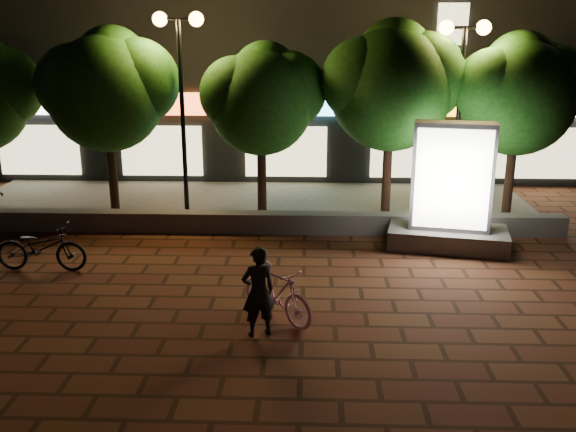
{
  "coord_description": "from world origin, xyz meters",
  "views": [
    {
      "loc": [
        1.78,
        -10.74,
        4.79
      ],
      "look_at": [
        1.34,
        1.5,
        1.16
      ],
      "focal_mm": 38.94,
      "sensor_mm": 36.0,
      "label": 1
    }
  ],
  "objects_px": {
    "scooter_pink": "(277,293)",
    "ad_kiosk": "(450,198)",
    "tree_mid": "(263,95)",
    "rider": "(258,292)",
    "tree_right": "(393,82)",
    "street_lamp_left": "(180,63)",
    "tree_left": "(108,86)",
    "scooter_parked": "(41,248)",
    "street_lamp_right": "(462,69)",
    "tree_far_right": "(520,90)"
  },
  "relations": [
    {
      "from": "scooter_pink",
      "to": "ad_kiosk",
      "type": "bearing_deg",
      "value": 1.52
    },
    {
      "from": "tree_mid",
      "to": "rider",
      "type": "xyz_separation_m",
      "value": [
        0.41,
        -6.93,
        -2.45
      ]
    },
    {
      "from": "ad_kiosk",
      "to": "rider",
      "type": "relative_size",
      "value": 1.88
    },
    {
      "from": "tree_right",
      "to": "ad_kiosk",
      "type": "height_order",
      "value": "tree_right"
    },
    {
      "from": "tree_right",
      "to": "street_lamp_left",
      "type": "height_order",
      "value": "street_lamp_left"
    },
    {
      "from": "tree_mid",
      "to": "rider",
      "type": "relative_size",
      "value": 2.93
    },
    {
      "from": "tree_left",
      "to": "tree_right",
      "type": "relative_size",
      "value": 0.97
    },
    {
      "from": "tree_mid",
      "to": "scooter_parked",
      "type": "height_order",
      "value": "tree_mid"
    },
    {
      "from": "tree_left",
      "to": "street_lamp_right",
      "type": "distance_m",
      "value": 8.96
    },
    {
      "from": "rider",
      "to": "tree_far_right",
      "type": "bearing_deg",
      "value": -155.0
    },
    {
      "from": "street_lamp_left",
      "to": "tree_left",
      "type": "bearing_deg",
      "value": 172.3
    },
    {
      "from": "street_lamp_right",
      "to": "rider",
      "type": "height_order",
      "value": "street_lamp_right"
    },
    {
      "from": "street_lamp_left",
      "to": "ad_kiosk",
      "type": "relative_size",
      "value": 1.79
    },
    {
      "from": "street_lamp_left",
      "to": "street_lamp_right",
      "type": "relative_size",
      "value": 1.04
    },
    {
      "from": "street_lamp_left",
      "to": "rider",
      "type": "distance_m",
      "value": 7.82
    },
    {
      "from": "scooter_parked",
      "to": "ad_kiosk",
      "type": "bearing_deg",
      "value": -77.4
    },
    {
      "from": "tree_far_right",
      "to": "street_lamp_left",
      "type": "xyz_separation_m",
      "value": [
        -8.55,
        -0.26,
        0.66
      ]
    },
    {
      "from": "street_lamp_right",
      "to": "scooter_pink",
      "type": "xyz_separation_m",
      "value": [
        -4.27,
        -6.11,
        -3.39
      ]
    },
    {
      "from": "ad_kiosk",
      "to": "tree_right",
      "type": "bearing_deg",
      "value": 114.65
    },
    {
      "from": "tree_right",
      "to": "tree_far_right",
      "type": "xyz_separation_m",
      "value": [
        3.2,
        -0.0,
        -0.2
      ]
    },
    {
      "from": "tree_mid",
      "to": "ad_kiosk",
      "type": "bearing_deg",
      "value": -28.72
    },
    {
      "from": "tree_far_right",
      "to": "rider",
      "type": "xyz_separation_m",
      "value": [
        -6.09,
        -6.93,
        -2.6
      ]
    },
    {
      "from": "tree_left",
      "to": "street_lamp_left",
      "type": "height_order",
      "value": "street_lamp_left"
    },
    {
      "from": "tree_left",
      "to": "tree_right",
      "type": "distance_m",
      "value": 7.3
    },
    {
      "from": "tree_far_right",
      "to": "street_lamp_left",
      "type": "bearing_deg",
      "value": -178.24
    },
    {
      "from": "tree_left",
      "to": "street_lamp_left",
      "type": "bearing_deg",
      "value": -7.7
    },
    {
      "from": "street_lamp_left",
      "to": "scooter_pink",
      "type": "height_order",
      "value": "street_lamp_left"
    },
    {
      "from": "street_lamp_left",
      "to": "rider",
      "type": "height_order",
      "value": "street_lamp_left"
    },
    {
      "from": "tree_right",
      "to": "scooter_parked",
      "type": "xyz_separation_m",
      "value": [
        -7.63,
        -4.2,
        -3.07
      ]
    },
    {
      "from": "scooter_parked",
      "to": "tree_right",
      "type": "bearing_deg",
      "value": -60.08
    },
    {
      "from": "tree_mid",
      "to": "tree_right",
      "type": "bearing_deg",
      "value": 0.0
    },
    {
      "from": "tree_left",
      "to": "scooter_parked",
      "type": "height_order",
      "value": "tree_left"
    },
    {
      "from": "street_lamp_right",
      "to": "ad_kiosk",
      "type": "bearing_deg",
      "value": -103.9
    },
    {
      "from": "tree_far_right",
      "to": "ad_kiosk",
      "type": "bearing_deg",
      "value": -130.79
    },
    {
      "from": "street_lamp_left",
      "to": "scooter_parked",
      "type": "xyz_separation_m",
      "value": [
        -2.27,
        -3.94,
        -3.53
      ]
    },
    {
      "from": "tree_left",
      "to": "ad_kiosk",
      "type": "height_order",
      "value": "tree_left"
    },
    {
      "from": "tree_mid",
      "to": "tree_far_right",
      "type": "height_order",
      "value": "tree_far_right"
    },
    {
      "from": "tree_left",
      "to": "tree_far_right",
      "type": "bearing_deg",
      "value": -0.0
    },
    {
      "from": "street_lamp_left",
      "to": "street_lamp_right",
      "type": "distance_m",
      "value": 7.0
    },
    {
      "from": "tree_left",
      "to": "tree_right",
      "type": "xyz_separation_m",
      "value": [
        7.3,
        0.0,
        0.12
      ]
    },
    {
      "from": "scooter_pink",
      "to": "rider",
      "type": "distance_m",
      "value": 0.68
    },
    {
      "from": "street_lamp_right",
      "to": "scooter_parked",
      "type": "height_order",
      "value": "street_lamp_right"
    },
    {
      "from": "tree_right",
      "to": "rider",
      "type": "relative_size",
      "value": 3.3
    },
    {
      "from": "street_lamp_right",
      "to": "ad_kiosk",
      "type": "xyz_separation_m",
      "value": [
        -0.53,
        -2.16,
        -2.73
      ]
    },
    {
      "from": "tree_left",
      "to": "scooter_pink",
      "type": "xyz_separation_m",
      "value": [
        4.68,
        -6.37,
        -2.94
      ]
    },
    {
      "from": "tree_left",
      "to": "tree_far_right",
      "type": "height_order",
      "value": "tree_left"
    },
    {
      "from": "street_lamp_right",
      "to": "scooter_pink",
      "type": "height_order",
      "value": "street_lamp_right"
    },
    {
      "from": "tree_mid",
      "to": "tree_right",
      "type": "xyz_separation_m",
      "value": [
        3.31,
        0.0,
        0.35
      ]
    },
    {
      "from": "street_lamp_left",
      "to": "rider",
      "type": "relative_size",
      "value": 3.38
    },
    {
      "from": "tree_left",
      "to": "street_lamp_right",
      "type": "xyz_separation_m",
      "value": [
        8.95,
        -0.26,
        0.45
      ]
    }
  ]
}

